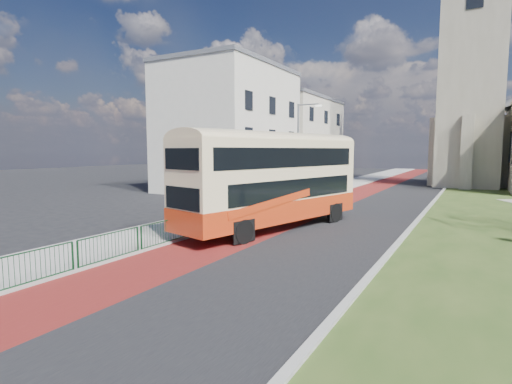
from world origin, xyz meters
The scene contains 11 objects.
ground centered at (0.00, 0.00, 0.00)m, with size 160.00×160.00×0.00m, color black.
road_carriageway centered at (1.50, 20.00, 0.01)m, with size 9.00×120.00×0.01m, color black.
bus_lane centered at (-1.20, 20.00, 0.01)m, with size 3.40×120.00×0.01m, color #591414.
pavement_west centered at (-5.00, 20.00, 0.06)m, with size 4.00×120.00×0.12m, color gray.
kerb_west centered at (-3.00, 20.00, 0.07)m, with size 0.25×120.00×0.13m, color #999993.
kerb_east centered at (6.10, 22.00, 0.07)m, with size 0.25×80.00×0.13m, color #999993.
pedestrian_railing centered at (-2.95, 4.00, 0.55)m, with size 0.07×24.00×1.12m.
street_block_near centered at (-14.00, 22.00, 6.51)m, with size 10.30×14.30×13.00m.
street_block_far centered at (-14.00, 38.00, 5.76)m, with size 10.30×16.30×11.50m.
streetlamp centered at (-4.35, 18.00, 4.59)m, with size 2.13×0.18×8.00m.
bus centered at (-0.39, 5.10, 2.83)m, with size 5.62×12.16×4.96m.
Camera 1 is at (9.01, -13.83, 4.21)m, focal length 28.00 mm.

